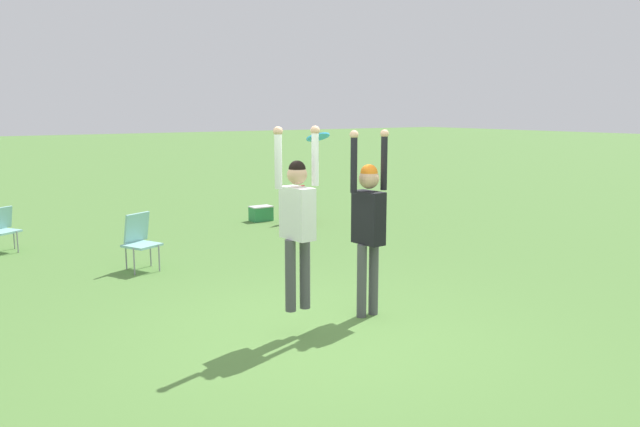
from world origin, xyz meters
name	(u,v)px	position (x,y,z in m)	size (l,w,h in m)	color
ground_plane	(324,332)	(0.00, 0.00, 0.00)	(120.00, 120.00, 0.00)	#56843D
person_jumping	(297,215)	(-0.29, 0.10, 1.38)	(0.58, 0.44, 2.06)	#4C4C51
person_defending	(368,218)	(0.77, 0.18, 1.23)	(0.57, 0.43, 2.29)	#4C4C51
frisbee	(318,137)	(0.04, 0.19, 2.22)	(0.27, 0.25, 0.11)	#2D9EDB
camping_chair_0	(298,202)	(3.47, 6.04, 0.49)	(0.58, 0.62, 0.83)	gray
camping_chair_1	(140,237)	(-0.80, 4.01, 0.52)	(0.62, 0.68, 0.90)	gray
camping_chair_2	(2,226)	(-2.42, 6.66, 0.46)	(0.61, 0.67, 0.79)	gray
cooler_box	(261,213)	(2.92, 6.77, 0.17)	(0.49, 0.33, 0.34)	#2D8C4C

